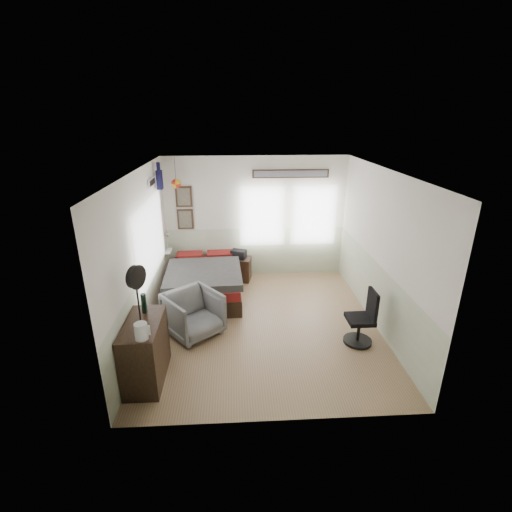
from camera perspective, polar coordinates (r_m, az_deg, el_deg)
The scene contains 12 objects.
ground_plane at distance 6.76m, azimuth 1.06°, elevation -10.40°, with size 4.00×4.50×0.01m, color #8A6849.
room_shell at distance 6.24m, azimuth 0.32°, elevation 3.26°, with size 4.02×4.52×2.71m.
wall_decor at distance 7.86m, azimuth -8.13°, elevation 10.45°, with size 3.55×1.32×1.44m.
bed at distance 7.66m, azimuth -7.94°, elevation -3.91°, with size 1.53×2.07×0.64m.
dresser at distance 5.51m, azimuth -16.67°, elevation -13.83°, with size 0.48×1.00×0.90m, color black.
armchair at distance 6.38m, azimuth -9.60°, elevation -8.77°, with size 0.81×0.83×0.76m, color slate.
nightstand at distance 8.34m, azimuth -2.65°, elevation -1.97°, with size 0.52×0.41×0.52m, color black.
task_chair at distance 6.31m, azimuth 16.10°, elevation -9.72°, with size 0.46×0.46×0.93m.
kettle at distance 4.88m, azimuth -17.23°, elevation -11.01°, with size 0.19×0.16×0.22m.
bottle at distance 5.44m, azimuth -16.87°, elevation -6.98°, with size 0.07×0.07×0.29m, color black.
stand_fan at distance 5.07m, azimuth -17.97°, elevation -3.22°, with size 0.21×0.31×0.80m.
black_bag at distance 8.21m, azimuth -2.70°, elevation 0.30°, with size 0.32×0.21×0.19m, color black.
Camera 1 is at (-0.46, -5.74, 3.53)m, focal length 26.00 mm.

